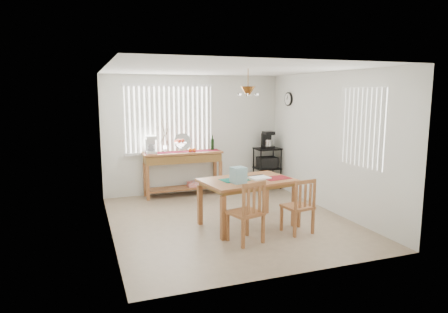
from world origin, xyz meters
name	(u,v)px	position (x,y,z in m)	size (l,w,h in m)	color
ground	(229,221)	(0.00, 0.00, -0.01)	(4.00, 4.50, 0.01)	tan
room_shell	(229,124)	(0.00, 0.02, 1.69)	(4.20, 4.70, 2.70)	white
sideboard	(183,163)	(-0.32, 1.99, 0.72)	(1.70, 0.48, 0.96)	#A26337
sideboard_items	(169,145)	(-0.62, 2.01, 1.11)	(1.62, 0.41, 0.73)	maroon
wire_cart	(267,164)	(1.68, 1.96, 0.57)	(0.56, 0.45, 0.95)	black
cart_items	(267,140)	(1.68, 1.97, 1.13)	(0.22, 0.27, 0.39)	black
dining_table	(247,185)	(0.19, -0.34, 0.70)	(1.61, 1.17, 0.79)	#A26337
table_items	(244,176)	(0.06, -0.49, 0.89)	(1.20, 0.53, 0.25)	#126755
chair_left	(247,213)	(-0.12, -1.08, 0.47)	(0.54, 0.54, 0.95)	#A26337
chair_right	(299,206)	(0.82, -0.97, 0.44)	(0.46, 0.46, 0.89)	#A26337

